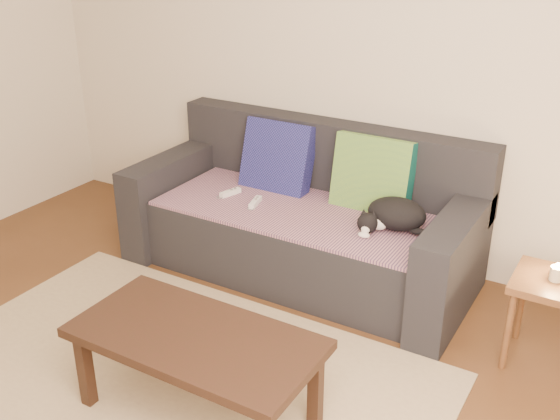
% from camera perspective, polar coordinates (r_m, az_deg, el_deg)
% --- Properties ---
extents(ground, '(4.50, 4.50, 0.00)m').
position_cam_1_polar(ground, '(3.12, -12.61, -17.03)').
color(ground, brown).
rests_on(ground, ground).
extents(back_wall, '(4.50, 0.04, 2.60)m').
position_cam_1_polar(back_wall, '(4.09, 5.24, 13.82)').
color(back_wall, beige).
rests_on(back_wall, ground).
extents(sofa, '(2.10, 0.94, 0.87)m').
position_cam_1_polar(sofa, '(4.03, 2.07, -1.11)').
color(sofa, '#232328').
rests_on(sofa, ground).
extents(throw_blanket, '(1.66, 0.74, 0.02)m').
position_cam_1_polar(throw_blanket, '(3.90, 1.45, -0.01)').
color(throw_blanket, '#3D294D').
rests_on(throw_blanket, sofa).
extents(cushion_navy, '(0.46, 0.25, 0.47)m').
position_cam_1_polar(cushion_navy, '(4.17, -0.20, 4.58)').
color(cushion_navy, '#101444').
rests_on(cushion_navy, throw_blanket).
extents(cushion_green, '(0.47, 0.21, 0.49)m').
position_cam_1_polar(cushion_green, '(3.90, 8.06, 2.91)').
color(cushion_green, '#0B4A46').
rests_on(cushion_green, throw_blanket).
extents(cat, '(0.41, 0.38, 0.18)m').
position_cam_1_polar(cat, '(3.67, 9.91, -0.42)').
color(cat, black).
rests_on(cat, throw_blanket).
extents(wii_remote_a, '(0.08, 0.15, 0.03)m').
position_cam_1_polar(wii_remote_a, '(4.10, -4.35, 1.52)').
color(wii_remote_a, white).
rests_on(wii_remote_a, throw_blanket).
extents(wii_remote_b, '(0.07, 0.15, 0.03)m').
position_cam_1_polar(wii_remote_b, '(3.95, -2.16, 0.69)').
color(wii_remote_b, white).
rests_on(wii_remote_b, throw_blanket).
extents(side_table, '(0.37, 0.37, 0.46)m').
position_cam_1_polar(side_table, '(3.40, 22.61, -6.85)').
color(side_table, brown).
rests_on(side_table, ground).
extents(candle, '(0.06, 0.06, 0.09)m').
position_cam_1_polar(candle, '(3.34, 22.93, -5.10)').
color(candle, beige).
rests_on(candle, side_table).
extents(rug, '(2.50, 1.80, 0.01)m').
position_cam_1_polar(rug, '(3.20, -10.76, -15.51)').
color(rug, tan).
rests_on(rug, ground).
extents(coffee_table, '(1.07, 0.53, 0.43)m').
position_cam_1_polar(coffee_table, '(2.85, -7.33, -11.56)').
color(coffee_table, black).
rests_on(coffee_table, rug).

